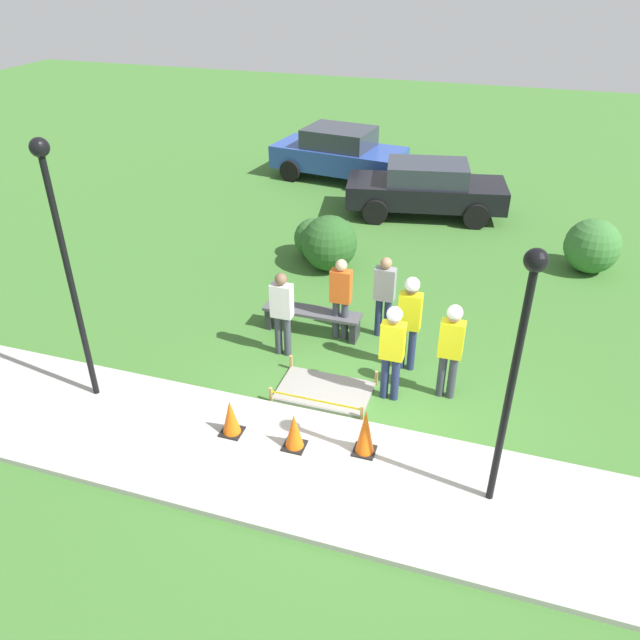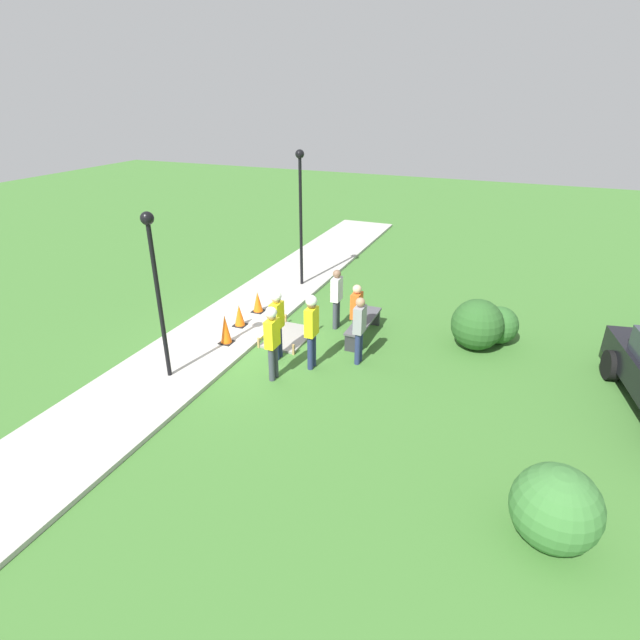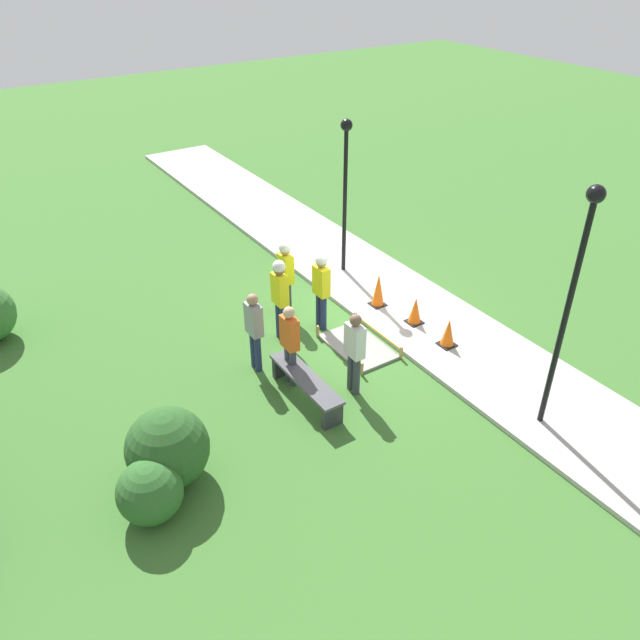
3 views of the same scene
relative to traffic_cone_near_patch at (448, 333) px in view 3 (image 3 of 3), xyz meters
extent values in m
plane|color=#3D702D|center=(1.96, 0.92, -0.41)|extent=(60.00, 60.00, 0.00)
cube|color=#ADAAA3|center=(1.96, -0.34, -0.36)|extent=(28.00, 2.52, 0.10)
cube|color=gray|center=(1.06, 1.55, -0.38)|extent=(1.62, 1.01, 0.06)
cube|color=tan|center=(0.25, 1.04, -0.27)|extent=(0.05, 0.05, 0.29)
cube|color=tan|center=(1.87, 1.04, -0.27)|extent=(0.05, 0.05, 0.29)
cube|color=tan|center=(0.25, 2.05, -0.27)|extent=(0.05, 0.05, 0.29)
cube|color=tan|center=(1.87, 2.05, -0.27)|extent=(0.05, 0.05, 0.29)
cube|color=yellow|center=(1.06, 1.04, -0.19)|extent=(1.62, 0.00, 0.04)
cube|color=black|center=(0.00, 0.00, -0.30)|extent=(0.34, 0.34, 0.02)
cone|color=orange|center=(0.00, 0.00, 0.02)|extent=(0.29, 0.29, 0.60)
cube|color=black|center=(1.06, 0.00, -0.30)|extent=(0.34, 0.34, 0.02)
cone|color=orange|center=(1.06, 0.00, 0.02)|extent=(0.29, 0.29, 0.60)
cube|color=black|center=(2.12, 0.22, -0.30)|extent=(0.34, 0.34, 0.02)
cone|color=orange|center=(2.12, 0.22, 0.10)|extent=(0.29, 0.29, 0.77)
cube|color=#2D2D33|center=(-0.67, 3.38, -0.18)|extent=(0.12, 0.40, 0.45)
cube|color=#2D2D33|center=(1.11, 3.38, -0.18)|extent=(0.12, 0.40, 0.45)
cube|color=#4C4C51|center=(0.22, 3.38, 0.07)|extent=(1.98, 0.44, 0.06)
cylinder|color=navy|center=(2.07, 1.77, 0.01)|extent=(0.14, 0.14, 0.84)
cylinder|color=navy|center=(2.25, 1.77, 0.01)|extent=(0.14, 0.14, 0.84)
cube|color=yellow|center=(2.16, 1.77, 0.77)|extent=(0.40, 0.22, 0.67)
sphere|color=#A37A5B|center=(2.16, 1.77, 1.21)|extent=(0.23, 0.23, 0.23)
sphere|color=white|center=(2.16, 1.77, 1.27)|extent=(0.26, 0.26, 0.26)
cylinder|color=navy|center=(2.18, 2.74, 0.03)|extent=(0.14, 0.14, 0.88)
cylinder|color=navy|center=(2.36, 2.74, 0.03)|extent=(0.14, 0.14, 0.88)
cube|color=yellow|center=(2.27, 2.74, 0.81)|extent=(0.40, 0.22, 0.69)
sphere|color=brown|center=(2.27, 2.74, 1.28)|extent=(0.24, 0.24, 0.24)
sphere|color=white|center=(2.27, 2.74, 1.34)|extent=(0.27, 0.27, 0.27)
cylinder|color=#383D47|center=(2.99, 2.12, 0.01)|extent=(0.14, 0.14, 0.84)
cylinder|color=#383D47|center=(3.17, 2.12, 0.01)|extent=(0.14, 0.14, 0.84)
cube|color=yellow|center=(3.08, 2.12, 0.77)|extent=(0.40, 0.22, 0.67)
sphere|color=#A37A5B|center=(3.08, 2.12, 1.21)|extent=(0.23, 0.23, 0.23)
sphere|color=white|center=(3.08, 2.12, 1.28)|extent=(0.26, 0.26, 0.26)
cylinder|color=#383D47|center=(0.72, 3.36, 0.01)|extent=(0.14, 0.14, 0.84)
cylinder|color=#383D47|center=(0.90, 3.36, 0.01)|extent=(0.14, 0.14, 0.84)
cube|color=#E55B1E|center=(0.81, 3.36, 0.76)|extent=(0.40, 0.22, 0.66)
sphere|color=tan|center=(0.81, 3.36, 1.20)|extent=(0.23, 0.23, 0.23)
cylinder|color=#383D47|center=(-0.15, 2.49, 0.01)|extent=(0.14, 0.14, 0.84)
cylinder|color=#383D47|center=(0.03, 2.49, 0.01)|extent=(0.14, 0.14, 0.84)
cube|color=silver|center=(-0.06, 2.49, 0.76)|extent=(0.40, 0.22, 0.66)
sphere|color=brown|center=(-0.06, 2.49, 1.20)|extent=(0.23, 0.23, 0.23)
cylinder|color=navy|center=(1.51, 3.70, 0.01)|extent=(0.14, 0.14, 0.84)
cylinder|color=navy|center=(1.69, 3.70, 0.01)|extent=(0.14, 0.14, 0.84)
cube|color=gray|center=(1.60, 3.70, 0.76)|extent=(0.40, 0.22, 0.66)
sphere|color=#A37A5B|center=(1.60, 3.70, 1.20)|extent=(0.23, 0.23, 0.23)
cylinder|color=black|center=(4.02, -0.13, 1.49)|extent=(0.10, 0.10, 3.59)
sphere|color=black|center=(4.02, -0.13, 3.38)|extent=(0.28, 0.28, 0.28)
cylinder|color=black|center=(-2.68, 0.22, 1.77)|extent=(0.10, 0.10, 4.17)
sphere|color=black|center=(-2.68, 0.22, 3.96)|extent=(0.28, 0.28, 0.28)
sphere|color=#2D6028|center=(-0.86, 6.79, 0.09)|extent=(1.00, 1.00, 1.00)
sphere|color=#285623|center=(-0.31, 6.27, 0.26)|extent=(1.33, 1.33, 1.33)
camera|label=1|loc=(3.66, -6.78, 6.38)|focal=35.00mm
camera|label=2|loc=(11.97, 6.97, 5.74)|focal=28.00mm
camera|label=3|loc=(-7.66, 8.18, 7.21)|focal=35.00mm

